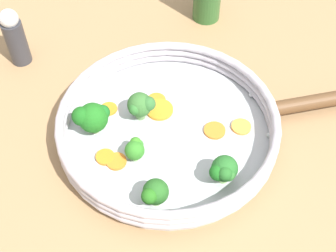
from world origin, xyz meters
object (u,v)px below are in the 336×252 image
carrot_slice_3 (160,110)px  carrot_slice_4 (105,157)px  broccoli_floret_2 (155,193)px  broccoli_floret_3 (91,117)px  broccoli_floret_4 (135,149)px  carrot_slice_5 (156,100)px  broccoli_floret_1 (141,105)px  carrot_slice_1 (215,130)px  carrot_slice_0 (241,127)px  carrot_slice_2 (109,109)px  carrot_slice_6 (116,161)px  skillet (168,134)px  salt_shaker (15,37)px  broccoli_floret_0 (224,170)px

carrot_slice_3 → carrot_slice_4: same height
broccoli_floret_2 → broccoli_floret_3: broccoli_floret_3 is taller
broccoli_floret_3 → broccoli_floret_4: bearing=-26.3°
carrot_slice_5 → broccoli_floret_1: size_ratio=0.64×
carrot_slice_1 → broccoli_floret_1: 0.12m
carrot_slice_3 → carrot_slice_5: bearing=115.8°
carrot_slice_0 → broccoli_floret_3: 0.23m
carrot_slice_4 → broccoli_floret_3: (-0.03, 0.05, 0.03)m
carrot_slice_2 → carrot_slice_5: bearing=23.8°
carrot_slice_6 → broccoli_floret_4: (0.03, 0.01, 0.02)m
carrot_slice_6 → broccoli_floret_4: broccoli_floret_4 is taller
carrot_slice_0 → carrot_slice_5: (-0.14, 0.03, -0.00)m
skillet → broccoli_floret_2: (0.00, -0.13, 0.03)m
carrot_slice_1 → broccoli_floret_3: bearing=-170.1°
carrot_slice_3 → carrot_slice_1: bearing=-15.9°
carrot_slice_4 → broccoli_floret_4: 0.05m
carrot_slice_3 → broccoli_floret_2: (0.03, -0.17, 0.02)m
carrot_slice_5 → broccoli_floret_4: 0.12m
carrot_slice_5 → skillet: bearing=-63.0°
broccoli_floret_2 → broccoli_floret_4: (-0.04, 0.07, -0.01)m
salt_shaker → carrot_slice_1: bearing=-16.7°
carrot_slice_2 → broccoli_floret_4: bearing=-52.5°
carrot_slice_3 → broccoli_floret_1: bearing=-143.1°
carrot_slice_0 → broccoli_floret_3: size_ratio=0.58×
carrot_slice_0 → carrot_slice_4: 0.22m
skillet → carrot_slice_0: size_ratio=10.43×
carrot_slice_1 → broccoli_floret_3: 0.19m
carrot_slice_0 → carrot_slice_1: same height
carrot_slice_3 → carrot_slice_4: size_ratio=1.55×
skillet → broccoli_floret_1: 0.06m
carrot_slice_3 → broccoli_floret_0: broccoli_floret_0 is taller
carrot_slice_1 → broccoli_floret_0: (0.02, -0.09, 0.03)m
carrot_slice_4 → carrot_slice_6: (0.02, -0.00, -0.00)m
broccoli_floret_1 → broccoli_floret_3: bearing=-149.8°
carrot_slice_1 → salt_shaker: (-0.36, 0.11, 0.04)m
carrot_slice_2 → carrot_slice_3: size_ratio=0.63×
carrot_slice_2 → carrot_slice_5: 0.08m
broccoli_floret_4 → carrot_slice_5: bearing=86.1°
broccoli_floret_1 → salt_shaker: (-0.25, 0.10, 0.01)m
carrot_slice_1 → broccoli_floret_4: bearing=-147.4°
carrot_slice_2 → carrot_slice_1: bearing=-4.5°
skillet → salt_shaker: bearing=157.1°
carrot_slice_4 → carrot_slice_5: same height
carrot_slice_0 → broccoli_floret_1: size_ratio=0.64×
carrot_slice_3 → broccoli_floret_0: 0.17m
carrot_slice_3 → carrot_slice_6: 0.12m
carrot_slice_2 → carrot_slice_5: same height
carrot_slice_4 → salt_shaker: salt_shaker is taller
salt_shaker → carrot_slice_4: bearing=-42.2°
broccoli_floret_1 → broccoli_floret_3: size_ratio=0.90×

